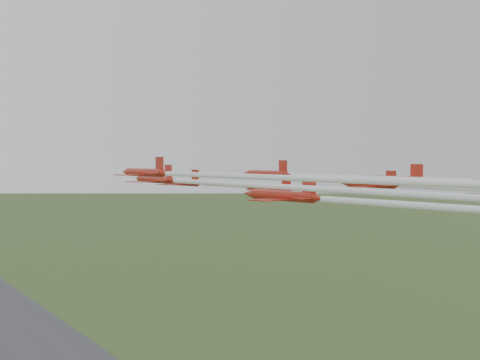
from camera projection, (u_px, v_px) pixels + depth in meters
jet_lead at (224, 185)px, 94.82m from camera, size 10.07×52.25×2.84m
jet_row2_left at (229, 184)px, 71.67m from camera, size 8.96×66.84×2.66m
jet_row2_right at (300, 175)px, 94.45m from camera, size 9.92×44.60×2.96m
jet_row3_left at (218, 175)px, 60.88m from camera, size 9.20×54.79×2.35m
jet_row3_mid at (343, 191)px, 76.27m from camera, size 11.12×53.72×2.48m
jet_row3_right at (423, 187)px, 87.84m from camera, size 9.51×47.47×2.81m
jet_row4_left at (400, 204)px, 55.40m from camera, size 11.27×62.43×2.88m
jet_row4_right at (463, 182)px, 75.41m from camera, size 9.60×49.77×2.82m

